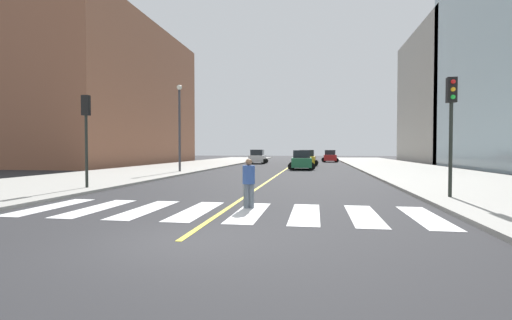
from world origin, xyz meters
TOP-DOWN VIEW (x-y plane):
  - ground_plane at (0.00, 0.00)m, footprint 220.00×220.00m
  - sidewalk_kerb_east at (12.20, 20.00)m, footprint 10.00×120.00m
  - sidewalk_kerb_west at (-12.20, 20.00)m, footprint 10.00×120.00m
  - crosswalk_paint at (0.00, 4.00)m, footprint 13.50×4.00m
  - lane_divider_paint at (0.00, 40.00)m, footprint 0.16×80.00m
  - parking_garage_concrete at (27.58, 55.55)m, footprint 18.00×24.00m
  - low_rise_brick_west at (-26.58, 40.62)m, footprint 16.00×32.00m
  - car_white_nearest at (-5.20, 44.56)m, footprint 2.89×4.55m
  - car_green_second at (1.60, 30.42)m, footprint 2.85×4.46m
  - car_yellow_third at (1.97, 38.59)m, footprint 2.83×4.47m
  - car_red_fourth at (5.32, 53.47)m, footprint 2.71×4.33m
  - traffic_light_near_corner at (8.36, 8.06)m, footprint 0.36×0.41m
  - traffic_light_far_corner at (-8.29, 9.11)m, footprint 0.36×0.41m
  - pedestrian_crossing at (0.72, 4.83)m, footprint 0.43×0.43m
  - street_lamp at (-8.63, 22.83)m, footprint 0.44×0.44m

SIDE VIEW (x-z plane):
  - ground_plane at x=0.00m, z-range 0.00..0.00m
  - lane_divider_paint at x=0.00m, z-range 0.00..0.01m
  - crosswalk_paint at x=0.00m, z-range 0.00..0.01m
  - sidewalk_kerb_east at x=12.20m, z-range 0.00..0.15m
  - sidewalk_kerb_west at x=-12.20m, z-range 0.00..0.15m
  - car_red_fourth at x=5.32m, z-range -0.06..1.87m
  - car_green_second at x=1.60m, z-range -0.06..1.90m
  - car_yellow_third at x=1.97m, z-range -0.06..1.91m
  - car_white_nearest at x=-5.20m, z-range -0.07..1.94m
  - pedestrian_crossing at x=0.72m, z-range 0.09..1.82m
  - traffic_light_far_corner at x=-8.29m, z-range 1.09..5.69m
  - traffic_light_near_corner at x=8.36m, z-range 1.12..5.89m
  - street_lamp at x=-8.63m, z-range 0.82..8.29m
  - low_rise_brick_west at x=-26.58m, z-range 0.00..19.29m
  - parking_garage_concrete at x=27.58m, z-range 0.00..21.00m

